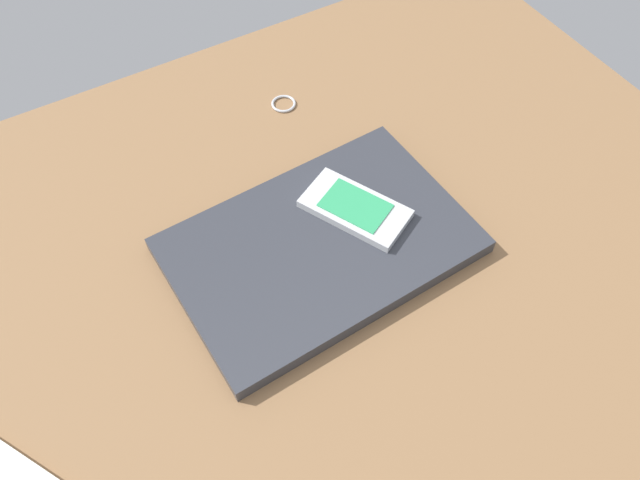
% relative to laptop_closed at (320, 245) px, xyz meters
% --- Properties ---
extents(desk_surface, '(1.20, 0.80, 0.03)m').
position_rel_laptop_closed_xyz_m(desk_surface, '(-0.09, -0.01, -0.02)').
color(desk_surface, olive).
rests_on(desk_surface, ground).
extents(laptop_closed, '(0.33, 0.23, 0.02)m').
position_rel_laptop_closed_xyz_m(laptop_closed, '(0.00, 0.00, 0.00)').
color(laptop_closed, '#33353D').
rests_on(laptop_closed, desk_surface).
extents(cell_phone_on_laptop, '(0.11, 0.13, 0.01)m').
position_rel_laptop_closed_xyz_m(cell_phone_on_laptop, '(0.05, 0.02, 0.01)').
color(cell_phone_on_laptop, silver).
rests_on(cell_phone_on_laptop, laptop_closed).
extents(key_ring, '(0.03, 0.03, 0.00)m').
position_rel_laptop_closed_xyz_m(key_ring, '(0.08, 0.23, -0.01)').
color(key_ring, silver).
rests_on(key_ring, desk_surface).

